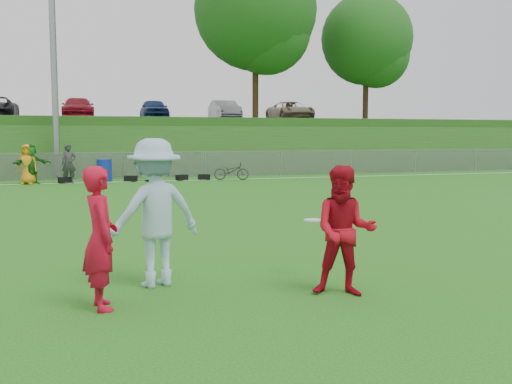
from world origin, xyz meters
name	(u,v)px	position (x,y,z in m)	size (l,w,h in m)	color
ground	(225,279)	(0.00, 0.00, 0.00)	(120.00, 120.00, 0.00)	#1E6B16
sideline_far	(127,182)	(0.00, 18.00, 0.01)	(60.00, 0.10, 0.01)	white
fence	(123,165)	(0.00, 20.00, 0.65)	(58.00, 0.06, 1.30)	gray
light_pole	(53,35)	(-3.00, 20.80, 6.71)	(1.20, 0.40, 12.15)	gray
berm	(111,144)	(0.00, 31.00, 1.50)	(120.00, 18.00, 3.00)	#1C5718
parking_lot	(109,121)	(0.00, 33.00, 3.05)	(120.00, 12.00, 0.10)	black
tree_green_near	(258,14)	(8.16, 24.42, 9.03)	(7.14, 7.14, 9.95)	black
tree_green_far	(369,44)	(16.16, 25.92, 7.96)	(5.88, 5.88, 8.19)	black
car_row	(91,109)	(-1.17, 32.00, 3.82)	(32.04, 5.18, 1.44)	silver
spectator_row	(53,164)	(-3.05, 18.00, 0.85)	(7.85, 1.02, 1.69)	#A4290B
gear_bags	(147,178)	(0.90, 18.10, 0.13)	(6.73, 0.53, 0.26)	black
player_red_left	(100,238)	(-1.75, -0.91, 0.86)	(0.63, 0.41, 1.72)	red
player_red_center	(345,231)	(1.28, -1.25, 0.85)	(0.82, 0.64, 1.69)	#B60C1D
player_blue	(155,213)	(-1.00, -0.04, 1.02)	(1.32, 0.76, 2.04)	#A2CBE1
frisbee	(313,220)	(1.27, -0.22, 0.84)	(0.25, 0.25, 0.02)	white
recycling_bin	(104,170)	(-0.93, 18.59, 0.50)	(0.66, 0.66, 0.99)	#0E29A0
bicycle	(231,171)	(4.72, 17.63, 0.42)	(0.56, 1.60, 0.84)	#2B2B2D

